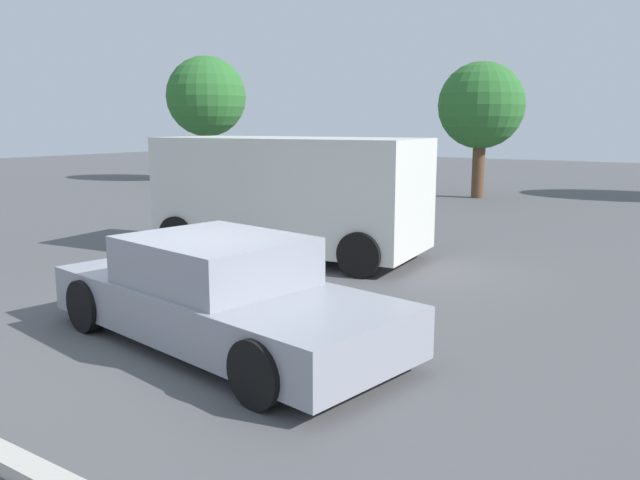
% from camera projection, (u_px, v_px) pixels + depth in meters
% --- Properties ---
extents(ground_plane, '(80.00, 80.00, 0.00)m').
position_uv_depth(ground_plane, '(205.00, 339.00, 7.46)').
color(ground_plane, '#515154').
extents(sedan_foreground, '(4.73, 2.45, 1.23)m').
position_uv_depth(sedan_foreground, '(220.00, 295.00, 7.22)').
color(sedan_foreground, gray).
rests_on(sedan_foreground, ground_plane).
extents(dog, '(0.43, 0.54, 0.41)m').
position_uv_depth(dog, '(228.00, 269.00, 9.96)').
color(dog, white).
rests_on(dog, ground_plane).
extents(van_white, '(5.17, 2.72, 2.22)m').
position_uv_depth(van_white, '(291.00, 193.00, 11.97)').
color(van_white, silver).
rests_on(van_white, ground_plane).
extents(pedestrian, '(0.31, 0.56, 1.66)m').
position_uv_depth(pedestrian, '(275.00, 183.00, 16.23)').
color(pedestrian, gray).
rests_on(pedestrian, ground_plane).
extents(tree_back_center, '(2.85, 2.85, 4.50)m').
position_uv_depth(tree_back_center, '(481.00, 106.00, 21.13)').
color(tree_back_center, brown).
rests_on(tree_back_center, ground_plane).
extents(tree_back_right, '(3.41, 3.41, 5.34)m').
position_uv_depth(tree_back_right, '(206.00, 97.00, 27.44)').
color(tree_back_right, brown).
rests_on(tree_back_right, ground_plane).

